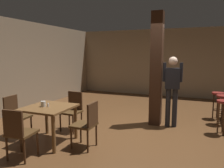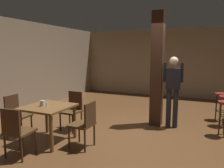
{
  "view_description": "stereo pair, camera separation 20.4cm",
  "coord_description": "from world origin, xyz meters",
  "px_view_note": "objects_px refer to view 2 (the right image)",
  "views": [
    {
      "loc": [
        1.14,
        -4.86,
        1.81
      ],
      "look_at": [
        -0.78,
        -0.09,
        1.07
      ],
      "focal_mm": 35.0,
      "sensor_mm": 36.0,
      "label": 1
    },
    {
      "loc": [
        1.33,
        -4.78,
        1.81
      ],
      "look_at": [
        -0.78,
        -0.09,
        1.07
      ],
      "focal_mm": 35.0,
      "sensor_mm": 36.0,
      "label": 2
    }
  ],
  "objects_px": {
    "chair_north": "(73,108)",
    "chair_west": "(16,113)",
    "chair_east": "(85,122)",
    "salt_shaker": "(47,104)",
    "napkin_cup": "(42,103)",
    "standing_person": "(173,87)",
    "dining_table": "(48,112)",
    "chair_south": "(16,130)",
    "bar_stool_far": "(221,100)"
  },
  "relations": [
    {
      "from": "chair_north",
      "to": "bar_stool_far",
      "type": "relative_size",
      "value": 1.2
    },
    {
      "from": "chair_south",
      "to": "standing_person",
      "type": "bearing_deg",
      "value": 51.53
    },
    {
      "from": "chair_north",
      "to": "chair_west",
      "type": "height_order",
      "value": "same"
    },
    {
      "from": "standing_person",
      "to": "salt_shaker",
      "type": "bearing_deg",
      "value": -138.17
    },
    {
      "from": "dining_table",
      "to": "chair_south",
      "type": "xyz_separation_m",
      "value": [
        -0.0,
        -0.81,
        -0.11
      ]
    },
    {
      "from": "dining_table",
      "to": "salt_shaker",
      "type": "height_order",
      "value": "salt_shaker"
    },
    {
      "from": "chair_east",
      "to": "chair_west",
      "type": "distance_m",
      "value": 1.7
    },
    {
      "from": "chair_south",
      "to": "chair_west",
      "type": "relative_size",
      "value": 1.0
    },
    {
      "from": "chair_west",
      "to": "bar_stool_far",
      "type": "distance_m",
      "value": 5.15
    },
    {
      "from": "chair_north",
      "to": "napkin_cup",
      "type": "distance_m",
      "value": 0.92
    },
    {
      "from": "chair_south",
      "to": "standing_person",
      "type": "height_order",
      "value": "standing_person"
    },
    {
      "from": "chair_south",
      "to": "salt_shaker",
      "type": "distance_m",
      "value": 0.83
    },
    {
      "from": "chair_north",
      "to": "standing_person",
      "type": "relative_size",
      "value": 0.52
    },
    {
      "from": "napkin_cup",
      "to": "chair_west",
      "type": "bearing_deg",
      "value": 179.26
    },
    {
      "from": "bar_stool_far",
      "to": "napkin_cup",
      "type": "bearing_deg",
      "value": -137.44
    },
    {
      "from": "dining_table",
      "to": "chair_north",
      "type": "height_order",
      "value": "chair_north"
    },
    {
      "from": "salt_shaker",
      "to": "napkin_cup",
      "type": "bearing_deg",
      "value": -163.68
    },
    {
      "from": "dining_table",
      "to": "chair_west",
      "type": "relative_size",
      "value": 1.01
    },
    {
      "from": "chair_east",
      "to": "salt_shaker",
      "type": "xyz_separation_m",
      "value": [
        -0.84,
        -0.06,
        0.28
      ]
    },
    {
      "from": "chair_east",
      "to": "salt_shaker",
      "type": "bearing_deg",
      "value": -176.04
    },
    {
      "from": "chair_north",
      "to": "chair_south",
      "type": "bearing_deg",
      "value": -91.35
    },
    {
      "from": "chair_south",
      "to": "chair_north",
      "type": "height_order",
      "value": "same"
    },
    {
      "from": "standing_person",
      "to": "napkin_cup",
      "type": "bearing_deg",
      "value": -139.0
    },
    {
      "from": "dining_table",
      "to": "bar_stool_far",
      "type": "xyz_separation_m",
      "value": [
        3.27,
        3.04,
        -0.06
      ]
    },
    {
      "from": "chair_east",
      "to": "chair_north",
      "type": "distance_m",
      "value": 1.12
    },
    {
      "from": "salt_shaker",
      "to": "standing_person",
      "type": "relative_size",
      "value": 0.04
    },
    {
      "from": "napkin_cup",
      "to": "standing_person",
      "type": "height_order",
      "value": "standing_person"
    },
    {
      "from": "chair_west",
      "to": "napkin_cup",
      "type": "xyz_separation_m",
      "value": [
        0.76,
        -0.01,
        0.3
      ]
    },
    {
      "from": "chair_east",
      "to": "chair_south",
      "type": "relative_size",
      "value": 1.0
    },
    {
      "from": "chair_west",
      "to": "standing_person",
      "type": "height_order",
      "value": "standing_person"
    },
    {
      "from": "bar_stool_far",
      "to": "chair_north",
      "type": "bearing_deg",
      "value": -145.39
    },
    {
      "from": "dining_table",
      "to": "standing_person",
      "type": "relative_size",
      "value": 0.52
    },
    {
      "from": "chair_east",
      "to": "salt_shaker",
      "type": "height_order",
      "value": "chair_east"
    },
    {
      "from": "bar_stool_far",
      "to": "chair_east",
      "type": "bearing_deg",
      "value": -128.91
    },
    {
      "from": "salt_shaker",
      "to": "bar_stool_far",
      "type": "distance_m",
      "value": 4.48
    },
    {
      "from": "chair_west",
      "to": "dining_table",
      "type": "bearing_deg",
      "value": 2.71
    },
    {
      "from": "dining_table",
      "to": "chair_south",
      "type": "relative_size",
      "value": 1.01
    },
    {
      "from": "chair_north",
      "to": "standing_person",
      "type": "bearing_deg",
      "value": 27.43
    },
    {
      "from": "napkin_cup",
      "to": "chair_north",
      "type": "bearing_deg",
      "value": 81.18
    },
    {
      "from": "salt_shaker",
      "to": "chair_north",
      "type": "bearing_deg",
      "value": 87.42
    },
    {
      "from": "chair_east",
      "to": "salt_shaker",
      "type": "relative_size",
      "value": 12.55
    },
    {
      "from": "chair_north",
      "to": "salt_shaker",
      "type": "distance_m",
      "value": 0.88
    },
    {
      "from": "dining_table",
      "to": "chair_north",
      "type": "distance_m",
      "value": 0.82
    },
    {
      "from": "standing_person",
      "to": "chair_north",
      "type": "bearing_deg",
      "value": -152.57
    },
    {
      "from": "napkin_cup",
      "to": "salt_shaker",
      "type": "relative_size",
      "value": 1.56
    },
    {
      "from": "napkin_cup",
      "to": "standing_person",
      "type": "bearing_deg",
      "value": 41.0
    },
    {
      "from": "napkin_cup",
      "to": "dining_table",
      "type": "bearing_deg",
      "value": 27.7
    },
    {
      "from": "chair_east",
      "to": "napkin_cup",
      "type": "bearing_deg",
      "value": -174.74
    },
    {
      "from": "chair_east",
      "to": "chair_west",
      "type": "relative_size",
      "value": 1.0
    },
    {
      "from": "chair_east",
      "to": "standing_person",
      "type": "xyz_separation_m",
      "value": [
        1.32,
        1.88,
        0.5
      ]
    }
  ]
}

